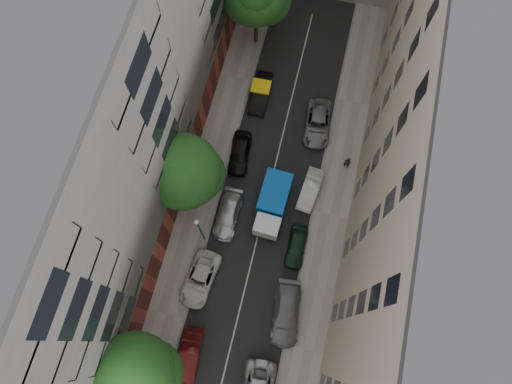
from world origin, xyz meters
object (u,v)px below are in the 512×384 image
(car_left_4, at_px, (240,153))
(tree_near, at_px, (134,379))
(tree_mid, at_px, (184,174))
(lamp_post, at_px, (200,229))
(tarp_truck, at_px, (272,204))
(car_left_2, at_px, (200,279))
(car_left_3, at_px, (228,215))
(car_right_4, at_px, (318,123))
(car_right_3, at_px, (310,189))
(pedestrian, at_px, (347,162))
(car_left_1, at_px, (190,354))
(car_left_5, at_px, (261,93))
(car_right_2, at_px, (296,247))
(car_right_1, at_px, (286,314))

(car_left_4, distance_m, tree_near, 19.52)
(tree_mid, relative_size, lamp_post, 1.45)
(tarp_truck, height_order, tree_near, tree_near)
(car_left_2, height_order, car_left_3, car_left_2)
(car_right_4, bearing_deg, car_right_3, -90.03)
(tarp_truck, height_order, car_left_2, tarp_truck)
(car_left_3, height_order, car_right_4, car_right_4)
(car_left_2, xyz_separation_m, pedestrian, (9.57, 12.43, 0.30))
(car_left_2, distance_m, tree_near, 9.18)
(pedestrian, bearing_deg, lamp_post, 47.20)
(car_left_1, xyz_separation_m, tree_mid, (-3.41, 12.33, 4.56))
(car_left_4, bearing_deg, car_left_1, -93.81)
(car_left_3, height_order, car_left_5, car_left_5)
(tarp_truck, height_order, car_right_2, tarp_truck)
(car_right_1, bearing_deg, car_left_5, 102.86)
(car_left_4, xyz_separation_m, tree_near, (-2.04, -18.80, 4.81))
(car_left_1, distance_m, pedestrian, 20.06)
(car_left_3, height_order, lamp_post, lamp_post)
(car_right_3, xyz_separation_m, lamp_post, (-7.58, -6.11, 3.04))
(car_right_2, bearing_deg, car_right_3, 87.39)
(car_left_2, xyz_separation_m, car_right_4, (6.40, 15.60, 0.02))
(car_left_2, relative_size, lamp_post, 0.84)
(car_left_5, xyz_separation_m, tree_near, (-2.44, -24.98, 4.82))
(car_left_3, xyz_separation_m, car_right_4, (5.60, 10.00, 0.02))
(car_right_3, bearing_deg, lamp_post, -135.11)
(car_right_2, relative_size, car_right_3, 0.95)
(tree_near, bearing_deg, car_left_1, 39.34)
(car_left_2, bearing_deg, car_left_1, -75.52)
(tree_mid, bearing_deg, lamp_post, -59.62)
(car_left_1, height_order, car_right_2, car_left_1)
(car_left_1, bearing_deg, car_left_5, 86.12)
(tarp_truck, relative_size, car_left_1, 1.34)
(car_right_4, bearing_deg, car_left_1, -110.21)
(car_left_2, distance_m, car_right_1, 7.27)
(tarp_truck, distance_m, car_left_1, 13.26)
(car_left_3, height_order, car_right_1, car_right_1)
(car_right_3, bearing_deg, car_right_4, 101.43)
(car_left_4, xyz_separation_m, lamp_post, (-1.00, -7.91, 2.97))
(car_right_3, distance_m, tree_near, 19.68)
(car_left_1, distance_m, tree_near, 5.79)
(car_left_3, xyz_separation_m, lamp_post, (-1.40, -2.31, 3.03))
(car_left_3, xyz_separation_m, car_right_3, (6.18, 3.80, -0.01))
(pedestrian, bearing_deg, tree_mid, 30.34)
(tree_mid, bearing_deg, car_left_2, -68.77)
(car_right_3, distance_m, lamp_post, 10.20)
(car_left_1, relative_size, car_right_4, 0.84)
(car_left_3, bearing_deg, lamp_post, -121.19)
(car_left_3, bearing_deg, car_left_5, 90.06)
(car_left_4, height_order, tree_mid, tree_mid)
(car_left_5, bearing_deg, car_left_3, -92.14)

